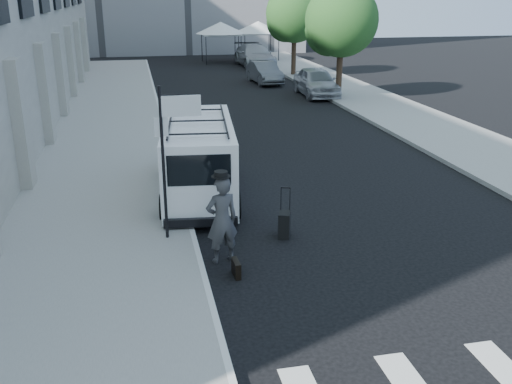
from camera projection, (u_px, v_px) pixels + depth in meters
name	position (u px, v px, depth m)	size (l,w,h in m)	color
ground	(317.00, 300.00, 10.82)	(120.00, 120.00, 0.00)	black
sidewalk_left	(110.00, 124.00, 24.72)	(4.50, 48.00, 0.15)	gray
sidewalk_right	(362.00, 97.00, 31.01)	(4.00, 56.00, 0.15)	gray
sign_pole	(172.00, 131.00, 12.43)	(1.03, 0.07, 3.50)	black
tree_near	(339.00, 23.00, 29.55)	(3.80, 3.83, 6.03)	black
tree_far	(292.00, 16.00, 37.85)	(3.80, 3.83, 6.03)	black
tent_left	(221.00, 28.00, 45.75)	(4.00, 4.00, 3.20)	black
tent_right	(258.00, 27.00, 46.83)	(4.00, 4.00, 3.20)	black
businessman	(222.00, 220.00, 12.05)	(0.70, 0.46, 1.93)	#3A3A3D
briefcase	(236.00, 268.00, 11.69)	(0.12, 0.44, 0.34)	black
suitcase	(284.00, 224.00, 13.52)	(0.39, 0.49, 1.18)	black
cargo_van	(199.00, 157.00, 16.01)	(2.47, 5.86, 2.16)	white
parked_car_a	(316.00, 82.00, 31.63)	(1.84, 4.58, 1.56)	#ADAFB5
parked_car_b	(265.00, 73.00, 35.96)	(1.41, 4.04, 1.33)	#53555A
parked_car_c	(255.00, 55.00, 43.99)	(2.35, 5.78, 1.68)	#A0A4A8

